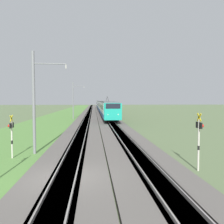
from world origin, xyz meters
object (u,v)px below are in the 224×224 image
Objects in this scene: crossing_signal_far at (199,136)px; catenary_mast_mid at (73,100)px; passenger_train at (102,105)px; crossing_signal_aux at (11,133)px; catenary_mast_near at (35,102)px.

crossing_signal_far is 0.42× the size of catenary_mast_mid.
passenger_train reaches higher than crossing_signal_aux.
crossing_signal_far is at bearing 164.06° from crossing_signal_aux.
passenger_train is at bearing 92.68° from crossing_signal_far.
crossing_signal_far is 12.26m from crossing_signal_aux.
catenary_mast_near is 0.95× the size of catenary_mast_mid.
passenger_train is 30.07m from catenary_mast_mid.
passenger_train is 11.04× the size of catenary_mast_near.
crossing_signal_far is at bearing -113.46° from catenary_mast_near.
crossing_signal_far is (-65.17, -3.05, -0.27)m from passenger_train.
catenary_mast_mid is at bearing 0.01° from catenary_mast_near.
crossing_signal_aux is at bearing 177.75° from catenary_mast_mid.
crossing_signal_aux is at bearing -8.04° from passenger_train.
crossing_signal_aux is (-61.81, 8.73, -0.45)m from passenger_train.
catenary_mast_mid reaches higher than crossing_signal_aux.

